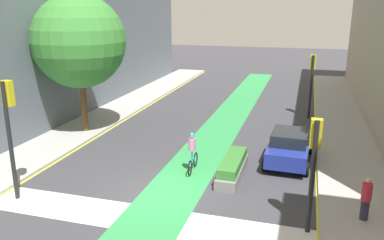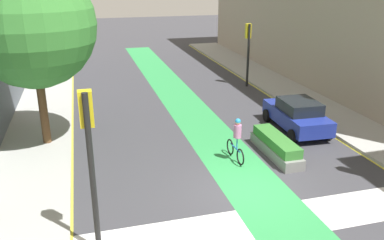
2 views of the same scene
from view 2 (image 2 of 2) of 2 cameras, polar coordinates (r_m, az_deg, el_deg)
ground_plane at (r=14.77m, az=7.51°, el=-9.86°), size 120.00×120.00×0.00m
bike_lane_paint at (r=14.91m, az=8.96°, el=-9.60°), size 2.40×60.00×0.01m
crosswalk_band at (r=13.24m, az=10.91°, el=-13.94°), size 12.00×1.80×0.01m
sidewalk_left at (r=13.97m, az=-23.05°, el=-13.00°), size 3.00×60.00×0.15m
curb_stripe_left at (r=13.84m, az=-16.72°, el=-12.82°), size 0.16×60.00×0.01m
traffic_signal_near_left at (r=10.72m, az=-14.28°, el=-3.22°), size 0.35×0.52×4.59m
traffic_signal_far_right at (r=27.52m, az=7.91°, el=10.71°), size 0.35×0.52×4.17m
car_blue_right_far at (r=20.36m, az=14.58°, el=0.72°), size 2.17×4.27×1.57m
cyclist_in_lane at (r=16.57m, az=6.29°, el=-2.60°), size 0.32×1.73×1.86m
street_tree_near at (r=18.07m, az=-21.62°, el=12.28°), size 5.19×5.19×7.75m
median_planter at (r=17.52m, az=11.76°, el=-3.64°), size 0.87×3.41×0.85m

